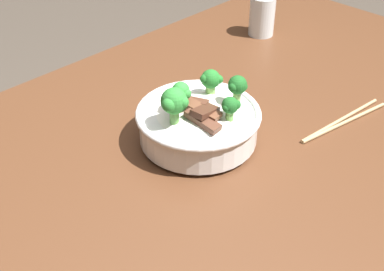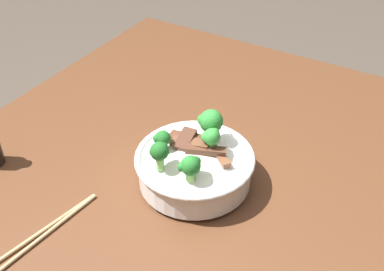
{
  "view_description": "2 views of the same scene",
  "coord_description": "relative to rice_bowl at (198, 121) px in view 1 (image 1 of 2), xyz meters",
  "views": [
    {
      "loc": [
        0.65,
        0.48,
        1.4
      ],
      "look_at": [
        0.13,
        -0.03,
        0.87
      ],
      "focal_mm": 47.97,
      "sensor_mm": 36.0,
      "label": 1
    },
    {
      "loc": [
        -0.5,
        -0.39,
        1.47
      ],
      "look_at": [
        0.14,
        -0.02,
        0.9
      ],
      "focal_mm": 44.54,
      "sensor_mm": 36.0,
      "label": 2
    }
  ],
  "objects": [
    {
      "name": "drinking_glass",
      "position": [
        -0.45,
        -0.21,
        -0.0
      ],
      "size": [
        0.07,
        0.07,
        0.1
      ],
      "color": "white",
      "rests_on": "dining_table"
    },
    {
      "name": "chopsticks_pair",
      "position": [
        -0.25,
        0.16,
        -0.04
      ],
      "size": [
        0.23,
        0.05,
        0.01
      ],
      "color": "tan",
      "rests_on": "dining_table"
    },
    {
      "name": "dining_table",
      "position": [
        -0.09,
        0.05,
        -0.18
      ],
      "size": [
        1.38,
        0.95,
        0.83
      ],
      "color": "#56331E",
      "rests_on": "ground"
    },
    {
      "name": "rice_bowl",
      "position": [
        0.0,
        0.0,
        0.0
      ],
      "size": [
        0.23,
        0.23,
        0.14
      ],
      "color": "white",
      "rests_on": "dining_table"
    }
  ]
}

